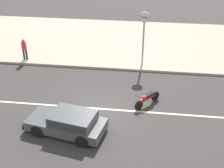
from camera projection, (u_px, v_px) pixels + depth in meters
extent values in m
plane|color=#383535|center=(101.00, 109.00, 17.08)|extent=(160.00, 160.00, 0.00)
cube|color=silver|center=(101.00, 109.00, 17.08)|extent=(50.40, 0.14, 0.01)
cube|color=#ADA393|center=(120.00, 41.00, 25.40)|extent=(68.00, 10.00, 0.15)
cube|color=#47494F|center=(66.00, 124.00, 15.20)|extent=(4.04, 2.38, 0.48)
cube|color=#47494F|center=(73.00, 118.00, 14.86)|extent=(2.34, 1.88, 0.46)
cube|color=#28333D|center=(73.00, 118.00, 14.86)|extent=(2.26, 1.90, 0.29)
cube|color=black|center=(32.00, 119.00, 15.79)|extent=(0.44, 1.63, 0.28)
cube|color=white|center=(26.00, 122.00, 15.20)|extent=(0.13, 0.25, 0.14)
cube|color=white|center=(38.00, 109.00, 16.16)|extent=(0.13, 0.25, 0.14)
cylinder|color=black|center=(37.00, 131.00, 14.93)|extent=(0.63, 0.33, 0.60)
cylinder|color=black|center=(53.00, 113.00, 16.23)|extent=(0.63, 0.33, 0.60)
cylinder|color=black|center=(82.00, 141.00, 14.27)|extent=(0.63, 0.33, 0.60)
cylinder|color=black|center=(95.00, 122.00, 15.58)|extent=(0.63, 0.33, 0.60)
cylinder|color=black|center=(139.00, 105.00, 16.88)|extent=(0.44, 0.49, 0.56)
cylinder|color=black|center=(155.00, 96.00, 17.68)|extent=(0.44, 0.49, 0.56)
cube|color=red|center=(147.00, 98.00, 17.18)|extent=(0.86, 0.98, 0.18)
cube|color=black|center=(150.00, 94.00, 17.21)|extent=(0.58, 0.63, 0.12)
ellipsoid|color=red|center=(145.00, 97.00, 16.98)|extent=(0.44, 0.46, 0.22)
cylinder|color=#232326|center=(140.00, 97.00, 16.65)|extent=(0.45, 0.38, 0.03)
cylinder|color=#9E9EA3|center=(143.00, 44.00, 20.83)|extent=(0.12, 0.12, 3.01)
cylinder|color=#9E9EA3|center=(145.00, 17.00, 19.91)|extent=(0.66, 0.18, 0.66)
cylinder|color=white|center=(144.00, 17.00, 19.83)|extent=(0.58, 0.02, 0.58)
cylinder|color=white|center=(145.00, 17.00, 20.00)|extent=(0.58, 0.02, 0.58)
cube|color=black|center=(144.00, 18.00, 19.82)|extent=(0.29, 0.01, 0.13)
cube|color=black|center=(144.00, 18.00, 19.82)|extent=(0.46, 0.01, 0.15)
cylinder|color=#333338|center=(24.00, 54.00, 22.05)|extent=(0.14, 0.14, 0.76)
cylinder|color=#333338|center=(27.00, 55.00, 22.03)|extent=(0.14, 0.14, 0.76)
cylinder|color=#D63D33|center=(24.00, 46.00, 21.71)|extent=(0.34, 0.34, 0.57)
sphere|color=#997051|center=(23.00, 41.00, 21.52)|extent=(0.21, 0.21, 0.21)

